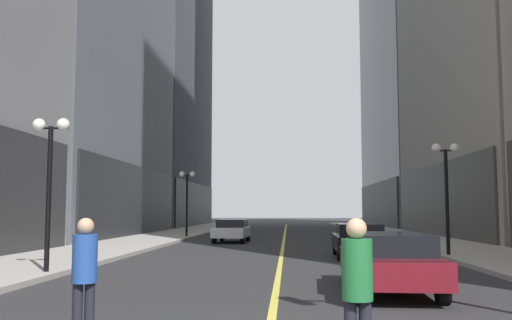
# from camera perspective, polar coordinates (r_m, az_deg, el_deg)

# --- Properties ---
(ground_plane) EXTENTS (200.00, 200.00, 0.00)m
(ground_plane) POSITION_cam_1_polar(r_m,az_deg,el_deg) (39.75, 2.93, -7.83)
(ground_plane) COLOR #2D2D30
(sidewalk_left) EXTENTS (4.50, 78.00, 0.15)m
(sidewalk_left) POSITION_cam_1_polar(r_m,az_deg,el_deg) (40.65, -8.89, -7.61)
(sidewalk_left) COLOR #ADA8A0
(sidewalk_left) RESTS_ON ground
(sidewalk_right) EXTENTS (4.50, 78.00, 0.15)m
(sidewalk_right) POSITION_cam_1_polar(r_m,az_deg,el_deg) (40.53, 14.77, -7.51)
(sidewalk_right) COLOR #ADA8A0
(sidewalk_right) RESTS_ON ground
(lane_centre_stripe) EXTENTS (0.16, 70.00, 0.01)m
(lane_centre_stripe) POSITION_cam_1_polar(r_m,az_deg,el_deg) (39.75, 2.93, -7.83)
(lane_centre_stripe) COLOR #E5D64C
(lane_centre_stripe) RESTS_ON ground
(building_right_far) EXTENTS (13.80, 26.00, 46.47)m
(building_right_far) POSITION_cam_1_polar(r_m,az_deg,el_deg) (70.22, 17.62, 12.73)
(building_right_far) COLOR slate
(building_right_far) RESTS_ON ground
(car_maroon) EXTENTS (2.09, 4.86, 1.32)m
(car_maroon) POSITION_cam_1_polar(r_m,az_deg,el_deg) (13.09, 13.32, -9.90)
(car_maroon) COLOR maroon
(car_maroon) RESTS_ON ground
(car_black) EXTENTS (1.98, 4.27, 1.32)m
(car_black) POSITION_cam_1_polar(r_m,az_deg,el_deg) (22.40, 10.45, -7.95)
(car_black) COLOR black
(car_black) RESTS_ON ground
(car_white) EXTENTS (1.96, 4.21, 1.32)m
(car_white) POSITION_cam_1_polar(r_m,az_deg,el_deg) (32.67, -2.47, -7.15)
(car_white) COLOR silver
(car_white) RESTS_ON ground
(pedestrian_in_green_parka) EXTENTS (0.35, 0.35, 1.74)m
(pedestrian_in_green_parka) POSITION_cam_1_polar(r_m,az_deg,el_deg) (6.36, 10.32, -12.40)
(pedestrian_in_green_parka) COLOR black
(pedestrian_in_green_parka) RESTS_ON ground
(pedestrian_in_blue_hoodie) EXTENTS (0.44, 0.44, 1.73)m
(pedestrian_in_blue_hoodie) POSITION_cam_1_polar(r_m,az_deg,el_deg) (8.16, -17.14, -10.72)
(pedestrian_in_blue_hoodie) COLOR black
(pedestrian_in_blue_hoodie) RESTS_ON ground
(street_lamp_left_near) EXTENTS (1.06, 0.36, 4.43)m
(street_lamp_left_near) POSITION_cam_1_polar(r_m,az_deg,el_deg) (16.69, -20.33, 0.04)
(street_lamp_left_near) COLOR black
(street_lamp_left_near) RESTS_ON ground
(street_lamp_left_far) EXTENTS (1.06, 0.36, 4.43)m
(street_lamp_left_far) POSITION_cam_1_polar(r_m,az_deg,el_deg) (37.14, -7.07, -2.96)
(street_lamp_left_far) COLOR black
(street_lamp_left_far) RESTS_ON ground
(street_lamp_right_mid) EXTENTS (1.06, 0.36, 4.43)m
(street_lamp_right_mid) POSITION_cam_1_polar(r_m,az_deg,el_deg) (22.78, 18.87, -1.32)
(street_lamp_right_mid) COLOR black
(street_lamp_right_mid) RESTS_ON ground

